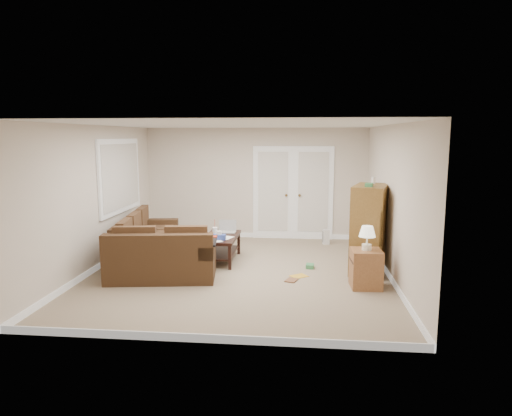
# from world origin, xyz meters

# --- Properties ---
(floor) EXTENTS (5.50, 5.50, 0.00)m
(floor) POSITION_xyz_m (0.00, 0.00, 0.00)
(floor) COLOR gray
(floor) RESTS_ON ground
(ceiling) EXTENTS (5.00, 5.50, 0.02)m
(ceiling) POSITION_xyz_m (0.00, 0.00, 2.50)
(ceiling) COLOR silver
(ceiling) RESTS_ON wall_back
(wall_left) EXTENTS (0.02, 5.50, 2.50)m
(wall_left) POSITION_xyz_m (-2.50, 0.00, 1.25)
(wall_left) COLOR beige
(wall_left) RESTS_ON floor
(wall_right) EXTENTS (0.02, 5.50, 2.50)m
(wall_right) POSITION_xyz_m (2.50, 0.00, 1.25)
(wall_right) COLOR beige
(wall_right) RESTS_ON floor
(wall_back) EXTENTS (5.00, 0.02, 2.50)m
(wall_back) POSITION_xyz_m (0.00, 2.75, 1.25)
(wall_back) COLOR beige
(wall_back) RESTS_ON floor
(wall_front) EXTENTS (5.00, 0.02, 2.50)m
(wall_front) POSITION_xyz_m (0.00, -2.75, 1.25)
(wall_front) COLOR beige
(wall_front) RESTS_ON floor
(baseboards) EXTENTS (5.00, 5.50, 0.10)m
(baseboards) POSITION_xyz_m (0.00, 0.00, 0.05)
(baseboards) COLOR silver
(baseboards) RESTS_ON floor
(french_doors) EXTENTS (1.80, 0.05, 2.13)m
(french_doors) POSITION_xyz_m (0.85, 2.71, 1.04)
(french_doors) COLOR silver
(french_doors) RESTS_ON floor
(window_left) EXTENTS (0.05, 1.92, 1.42)m
(window_left) POSITION_xyz_m (-2.46, 1.00, 1.55)
(window_left) COLOR silver
(window_left) RESTS_ON wall_left
(sectional_sofa) EXTENTS (2.10, 2.73, 0.81)m
(sectional_sofa) POSITION_xyz_m (-1.55, 0.09, 0.32)
(sectional_sofa) COLOR #412B19
(sectional_sofa) RESTS_ON floor
(coffee_table) EXTENTS (0.59, 1.18, 0.80)m
(coffee_table) POSITION_xyz_m (-0.43, 0.68, 0.26)
(coffee_table) COLOR black
(coffee_table) RESTS_ON floor
(tv_armoire) EXTENTS (0.76, 1.04, 1.61)m
(tv_armoire) POSITION_xyz_m (2.20, 0.26, 0.76)
(tv_armoire) COLOR brown
(tv_armoire) RESTS_ON floor
(side_cabinet) EXTENTS (0.48, 0.48, 0.96)m
(side_cabinet) POSITION_xyz_m (2.04, -0.61, 0.35)
(side_cabinet) COLOR #915D35
(side_cabinet) RESTS_ON floor
(space_heater) EXTENTS (0.15, 0.14, 0.33)m
(space_heater) POSITION_xyz_m (1.58, 2.21, 0.16)
(space_heater) COLOR white
(space_heater) RESTS_ON floor
(floor_magazine) EXTENTS (0.34, 0.33, 0.01)m
(floor_magazine) POSITION_xyz_m (1.02, -0.15, 0.00)
(floor_magazine) COLOR gold
(floor_magazine) RESTS_ON floor
(floor_greenbox) EXTENTS (0.15, 0.19, 0.07)m
(floor_greenbox) POSITION_xyz_m (1.21, 0.35, 0.04)
(floor_greenbox) COLOR #3C844C
(floor_greenbox) RESTS_ON floor
(floor_book) EXTENTS (0.24, 0.28, 0.02)m
(floor_book) POSITION_xyz_m (0.82, -0.37, 0.01)
(floor_book) COLOR brown
(floor_book) RESTS_ON floor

